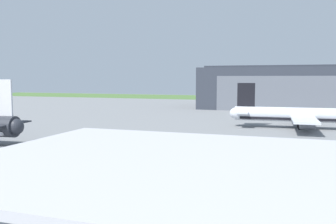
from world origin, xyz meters
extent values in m
plane|color=slate|center=(0.00, 0.00, 0.00)|extent=(440.00, 440.00, 0.00)
cube|color=#4A6E35|center=(0.00, 187.38, 0.04)|extent=(440.00, 56.00, 0.08)
cube|color=#2D333D|center=(22.98, 108.41, 9.08)|extent=(76.74, 39.40, 18.16)
cube|color=slate|center=(22.98, 88.56, 7.26)|extent=(58.32, 0.30, 14.52)
cube|color=#2D333D|center=(22.98, 108.41, 18.76)|extent=(76.74, 9.46, 1.20)
cylinder|color=silver|center=(27.73, 39.25, 3.83)|extent=(37.30, 5.79, 3.85)
sphere|color=silver|center=(9.18, 38.28, 3.83)|extent=(3.01, 3.01, 3.01)
cube|color=black|center=(27.73, 39.25, 2.77)|extent=(34.34, 5.67, 0.67)
cube|color=black|center=(12.15, 38.44, 9.03)|extent=(4.84, 0.65, 6.55)
cube|color=silver|center=(11.56, 35.50, 4.21)|extent=(3.62, 5.56, 0.28)
cube|color=silver|center=(11.26, 41.29, 4.21)|extent=(3.62, 5.56, 0.28)
cube|color=silver|center=(27.44, 30.70, 3.34)|extent=(6.72, 15.23, 0.56)
cube|color=silver|center=(26.55, 47.73, 3.34)|extent=(6.72, 15.23, 0.56)
cylinder|color=gray|center=(28.17, 31.93, 1.99)|extent=(3.77, 2.31, 2.12)
cylinder|color=gray|center=(27.41, 46.58, 1.99)|extent=(3.77, 2.31, 2.12)
cylinder|color=black|center=(26.36, 37.15, 0.95)|extent=(0.56, 0.56, 1.90)
cylinder|color=black|center=(26.14, 41.19, 0.95)|extent=(0.56, 0.56, 1.90)
sphere|color=#282B33|center=(-27.19, -7.18, 4.06)|extent=(3.31, 3.31, 3.31)
cube|color=silver|center=(-29.97, -7.41, 9.79)|extent=(4.54, 0.77, 7.21)
cube|color=#282B33|center=(-29.54, -4.19, 4.49)|extent=(3.61, 6.18, 0.28)
cylinder|color=black|center=(-55.79, 18.84, 0.47)|extent=(0.50, 0.98, 0.94)
camera|label=1|loc=(24.66, -65.38, 13.69)|focal=39.24mm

